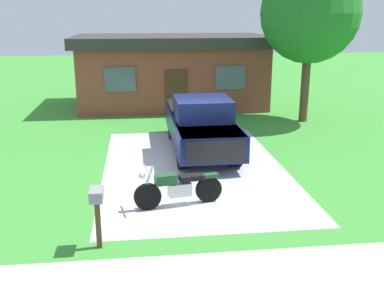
{
  "coord_description": "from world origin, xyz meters",
  "views": [
    {
      "loc": [
        -1.61,
        -12.96,
        4.55
      ],
      "look_at": [
        -0.12,
        -0.45,
        0.9
      ],
      "focal_mm": 42.24,
      "sensor_mm": 36.0,
      "label": 1
    }
  ],
  "objects_px": {
    "mailbox": "(97,203)",
    "shade_tree": "(310,14)",
    "motorcycle": "(178,188)",
    "pickup_truck": "(201,123)",
    "neighbor_house": "(172,70)"
  },
  "relations": [
    {
      "from": "shade_tree",
      "to": "mailbox",
      "type": "bearing_deg",
      "value": -127.95
    },
    {
      "from": "pickup_truck",
      "to": "neighbor_house",
      "type": "height_order",
      "value": "neighbor_house"
    },
    {
      "from": "motorcycle",
      "to": "mailbox",
      "type": "distance_m",
      "value": 2.62
    },
    {
      "from": "motorcycle",
      "to": "pickup_truck",
      "type": "xyz_separation_m",
      "value": [
        1.19,
        4.61,
        0.48
      ]
    },
    {
      "from": "pickup_truck",
      "to": "mailbox",
      "type": "distance_m",
      "value": 7.12
    },
    {
      "from": "motorcycle",
      "to": "shade_tree",
      "type": "relative_size",
      "value": 0.33
    },
    {
      "from": "mailbox",
      "to": "shade_tree",
      "type": "distance_m",
      "value": 13.53
    },
    {
      "from": "mailbox",
      "to": "neighbor_house",
      "type": "relative_size",
      "value": 0.13
    },
    {
      "from": "pickup_truck",
      "to": "shade_tree",
      "type": "distance_m",
      "value": 7.29
    },
    {
      "from": "motorcycle",
      "to": "mailbox",
      "type": "bearing_deg",
      "value": -133.35
    },
    {
      "from": "pickup_truck",
      "to": "neighbor_house",
      "type": "relative_size",
      "value": 0.59
    },
    {
      "from": "motorcycle",
      "to": "mailbox",
      "type": "relative_size",
      "value": 1.74
    },
    {
      "from": "motorcycle",
      "to": "shade_tree",
      "type": "bearing_deg",
      "value": 53.37
    },
    {
      "from": "mailbox",
      "to": "pickup_truck",
      "type": "bearing_deg",
      "value": 65.49
    },
    {
      "from": "pickup_truck",
      "to": "shade_tree",
      "type": "bearing_deg",
      "value": 36.92
    }
  ]
}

